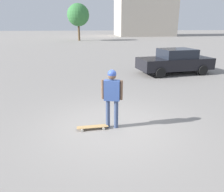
{
  "coord_description": "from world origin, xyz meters",
  "views": [
    {
      "loc": [
        -0.81,
        -6.01,
        3.0
      ],
      "look_at": [
        0.0,
        0.0,
        1.01
      ],
      "focal_mm": 35.0,
      "sensor_mm": 36.0,
      "label": 1
    }
  ],
  "objects": [
    {
      "name": "ground_plane",
      "position": [
        0.0,
        0.0,
        0.0
      ],
      "size": [
        220.0,
        220.0,
        0.0
      ],
      "primitive_type": "plane",
      "color": "gray"
    },
    {
      "name": "person",
      "position": [
        0.0,
        0.0,
        1.13
      ],
      "size": [
        0.61,
        0.31,
        1.79
      ],
      "rotation": [
        0.0,
        0.0,
        -0.27
      ],
      "color": "#38476B",
      "rests_on": "ground_plane"
    },
    {
      "name": "skateboard",
      "position": [
        -0.6,
        -0.06,
        0.07
      ],
      "size": [
        0.95,
        0.29,
        0.09
      ],
      "rotation": [
        0.0,
        0.0,
        3.19
      ],
      "color": "tan",
      "rests_on": "ground_plane"
    },
    {
      "name": "car_parked_near",
      "position": [
        4.99,
        7.13,
        0.79
      ],
      "size": [
        4.81,
        2.52,
        1.55
      ],
      "rotation": [
        0.0,
        0.0,
        3.27
      ],
      "color": "black",
      "rests_on": "ground_plane"
    },
    {
      "name": "tree_distant",
      "position": [
        -1.25,
        37.89,
        4.67
      ],
      "size": [
        4.1,
        4.1,
        6.74
      ],
      "color": "brown",
      "rests_on": "ground_plane"
    }
  ]
}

